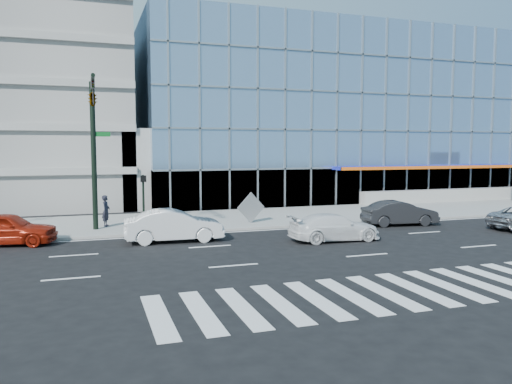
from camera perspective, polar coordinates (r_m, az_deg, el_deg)
ground at (r=25.65m, az=7.92°, el=-5.35°), size 160.00×160.00×0.00m
sidewalk at (r=32.89m, az=1.67°, el=-2.85°), size 120.00×8.00×0.15m
theatre_building at (r=54.82m, az=8.95°, el=8.07°), size 42.00×26.00×15.00m
ramp_block at (r=40.92m, az=-11.19°, el=2.74°), size 6.00×8.00×6.00m
retaining_wall at (r=49.29m, az=27.21°, el=-0.08°), size 30.00×0.80×1.00m
traffic_signal at (r=27.15m, az=-18.13°, el=8.09°), size 1.14×5.74×8.00m
ped_signal_post at (r=27.74m, az=-12.74°, el=-0.17°), size 0.30×0.33×3.00m
white_suv at (r=25.20m, az=8.93°, el=-4.00°), size 4.70×2.06×1.34m
white_sedan at (r=24.95m, az=-9.35°, el=-3.81°), size 4.90×1.93×1.59m
dark_sedan at (r=30.95m, az=16.11°, el=-2.33°), size 4.59×2.12×1.46m
red_sedan at (r=26.55m, az=-26.71°, el=-3.77°), size 4.92×2.80×1.58m
pedestrian at (r=29.67m, az=-16.77°, el=-2.06°), size 0.57×0.73×1.78m
tilted_panel at (r=29.64m, az=-0.58°, el=-1.79°), size 1.82×0.41×1.84m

